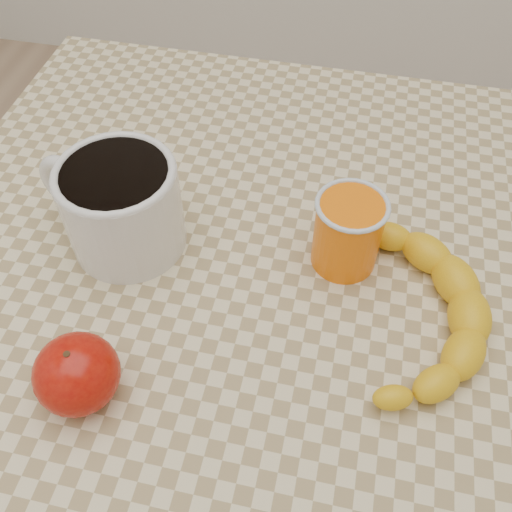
% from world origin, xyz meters
% --- Properties ---
extents(ground, '(3.00, 3.00, 0.00)m').
position_xyz_m(ground, '(0.00, 0.00, 0.00)').
color(ground, tan).
rests_on(ground, ground).
extents(table, '(0.80, 0.80, 0.75)m').
position_xyz_m(table, '(0.00, 0.00, 0.66)').
color(table, beige).
rests_on(table, ground).
extents(coffee_mug, '(0.19, 0.16, 0.11)m').
position_xyz_m(coffee_mug, '(-0.15, 0.01, 0.81)').
color(coffee_mug, silver).
rests_on(coffee_mug, table).
extents(orange_juice_glass, '(0.08, 0.08, 0.09)m').
position_xyz_m(orange_juice_glass, '(0.09, 0.03, 0.80)').
color(orange_juice_glass, orange).
rests_on(orange_juice_glass, table).
extents(apple, '(0.10, 0.10, 0.07)m').
position_xyz_m(apple, '(-0.12, -0.18, 0.79)').
color(apple, '#920904').
rests_on(apple, table).
extents(banana, '(0.25, 0.31, 0.04)m').
position_xyz_m(banana, '(0.16, -0.03, 0.77)').
color(banana, yellow).
rests_on(banana, table).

